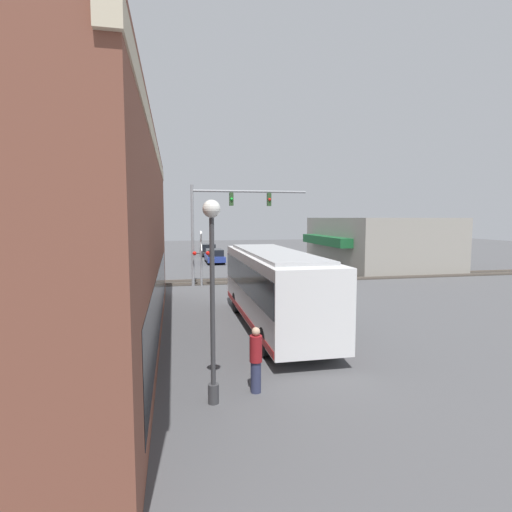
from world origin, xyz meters
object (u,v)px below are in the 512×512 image
at_px(city_bus, 274,286).
at_px(pedestrian_near_bus, 336,313).
at_px(parked_car_white, 284,263).
at_px(parked_car_blue, 215,256).
at_px(crossing_signal, 201,253).
at_px(streetlamp, 212,284).
at_px(parked_car_black, 208,250).
at_px(pedestrian_by_lamp, 256,359).

distance_m(city_bus, pedestrian_near_bus, 2.84).
bearing_deg(parked_car_white, pedestrian_near_bus, 170.38).
bearing_deg(parked_car_blue, parked_car_white, -144.23).
xyz_separation_m(crossing_signal, streetlamp, (-17.43, 0.90, 0.77)).
bearing_deg(parked_car_black, city_bus, 180.00).
height_order(crossing_signal, pedestrian_near_bus, crossing_signal).
distance_m(crossing_signal, parked_car_white, 10.36).
height_order(parked_car_white, pedestrian_near_bus, pedestrian_near_bus).
bearing_deg(parked_car_blue, city_bus, 180.00).
bearing_deg(pedestrian_near_bus, crossing_signal, 19.56).
bearing_deg(city_bus, parked_car_blue, -0.00).
xyz_separation_m(city_bus, pedestrian_by_lamp, (-6.11, 2.04, -0.89)).
height_order(parked_car_blue, pedestrian_by_lamp, pedestrian_by_lamp).
xyz_separation_m(parked_car_white, pedestrian_by_lamp, (-23.73, 7.44, 0.26)).
distance_m(crossing_signal, parked_car_black, 22.23).
bearing_deg(city_bus, pedestrian_by_lamp, 161.57).
distance_m(streetlamp, pedestrian_by_lamp, 2.48).
relative_size(crossing_signal, parked_car_white, 0.80).
height_order(parked_car_black, pedestrian_near_bus, pedestrian_near_bus).
bearing_deg(crossing_signal, parked_car_white, -49.07).
bearing_deg(pedestrian_by_lamp, crossing_signal, 0.97).
relative_size(city_bus, parked_car_white, 2.18).
xyz_separation_m(parked_car_white, parked_car_black, (15.35, 5.40, 0.02)).
bearing_deg(pedestrian_near_bus, city_bus, 52.50).
xyz_separation_m(pedestrian_by_lamp, pedestrian_near_bus, (4.47, -4.17, 0.00)).
height_order(streetlamp, parked_car_white, streetlamp).
height_order(parked_car_white, parked_car_black, parked_car_black).
bearing_deg(parked_car_white, parked_car_blue, 35.77).
bearing_deg(streetlamp, parked_car_white, -19.66).
xyz_separation_m(parked_car_blue, parked_car_black, (7.85, -0.00, 0.01)).
height_order(parked_car_black, pedestrian_by_lamp, pedestrian_by_lamp).
xyz_separation_m(crossing_signal, parked_car_white, (6.70, -7.73, -1.63)).
bearing_deg(parked_car_black, parked_car_white, -160.61).
relative_size(parked_car_black, pedestrian_by_lamp, 2.38).
relative_size(parked_car_blue, pedestrian_near_bus, 2.69).
relative_size(city_bus, parked_car_blue, 2.15).
relative_size(parked_car_white, pedestrian_near_bus, 2.65).
bearing_deg(city_bus, parked_car_white, -17.04).
bearing_deg(city_bus, pedestrian_near_bus, -127.50).
distance_m(city_bus, pedestrian_by_lamp, 6.50).
distance_m(parked_car_white, parked_car_blue, 9.24).
distance_m(parked_car_white, pedestrian_by_lamp, 24.87).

